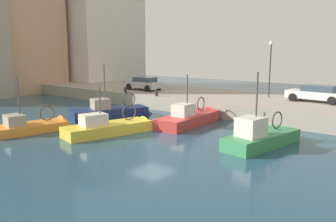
{
  "coord_description": "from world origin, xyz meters",
  "views": [
    {
      "loc": [
        -15.75,
        -14.31,
        5.16
      ],
      "look_at": [
        1.93,
        0.22,
        1.2
      ],
      "focal_mm": 36.99,
      "sensor_mm": 36.0,
      "label": 1
    }
  ],
  "objects_px": {
    "fishing_boat_yellow": "(113,132)",
    "quay_streetlamp": "(270,60)",
    "fishing_boat_red": "(192,122)",
    "mooring_bollard_north": "(126,90)",
    "fishing_boat_orange": "(35,130)",
    "parked_car_white": "(317,93)",
    "fishing_boat_navy": "(114,116)",
    "parked_car_silver": "(144,83)",
    "fishing_boat_green": "(264,143)",
    "mooring_bollard_mid": "(157,93)"
  },
  "relations": [
    {
      "from": "fishing_boat_navy",
      "to": "fishing_boat_orange",
      "type": "bearing_deg",
      "value": 177.04
    },
    {
      "from": "fishing_boat_navy",
      "to": "parked_car_silver",
      "type": "bearing_deg",
      "value": 27.84
    },
    {
      "from": "parked_car_silver",
      "to": "fishing_boat_green",
      "type": "bearing_deg",
      "value": -115.79
    },
    {
      "from": "quay_streetlamp",
      "to": "mooring_bollard_mid",
      "type": "bearing_deg",
      "value": 124.99
    },
    {
      "from": "fishing_boat_yellow",
      "to": "quay_streetlamp",
      "type": "relative_size",
      "value": 1.37
    },
    {
      "from": "parked_car_white",
      "to": "parked_car_silver",
      "type": "height_order",
      "value": "parked_car_white"
    },
    {
      "from": "fishing_boat_orange",
      "to": "fishing_boat_navy",
      "type": "height_order",
      "value": "fishing_boat_navy"
    },
    {
      "from": "fishing_boat_orange",
      "to": "mooring_bollard_mid",
      "type": "height_order",
      "value": "fishing_boat_orange"
    },
    {
      "from": "fishing_boat_red",
      "to": "mooring_bollard_north",
      "type": "height_order",
      "value": "fishing_boat_red"
    },
    {
      "from": "fishing_boat_navy",
      "to": "parked_car_white",
      "type": "bearing_deg",
      "value": -49.69
    },
    {
      "from": "fishing_boat_orange",
      "to": "fishing_boat_red",
      "type": "xyz_separation_m",
      "value": [
        8.41,
        -6.52,
        0.01
      ]
    },
    {
      "from": "fishing_boat_navy",
      "to": "fishing_boat_green",
      "type": "distance_m",
      "value": 12.69
    },
    {
      "from": "parked_car_white",
      "to": "mooring_bollard_north",
      "type": "relative_size",
      "value": 8.14
    },
    {
      "from": "parked_car_white",
      "to": "quay_streetlamp",
      "type": "height_order",
      "value": "quay_streetlamp"
    },
    {
      "from": "fishing_boat_red",
      "to": "fishing_boat_orange",
      "type": "bearing_deg",
      "value": 142.22
    },
    {
      "from": "fishing_boat_green",
      "to": "fishing_boat_orange",
      "type": "bearing_deg",
      "value": 115.73
    },
    {
      "from": "fishing_boat_red",
      "to": "fishing_boat_navy",
      "type": "relative_size",
      "value": 1.0
    },
    {
      "from": "fishing_boat_yellow",
      "to": "quay_streetlamp",
      "type": "xyz_separation_m",
      "value": [
        14.34,
        -4.14,
        4.35
      ]
    },
    {
      "from": "fishing_boat_orange",
      "to": "quay_streetlamp",
      "type": "xyz_separation_m",
      "value": [
        17.23,
        -8.47,
        4.36
      ]
    },
    {
      "from": "fishing_boat_navy",
      "to": "fishing_boat_green",
      "type": "relative_size",
      "value": 1.12
    },
    {
      "from": "parked_car_silver",
      "to": "mooring_bollard_mid",
      "type": "xyz_separation_m",
      "value": [
        -2.84,
        -4.24,
        -0.42
      ]
    },
    {
      "from": "mooring_bollard_mid",
      "to": "mooring_bollard_north",
      "type": "relative_size",
      "value": 1.0
    },
    {
      "from": "fishing_boat_red",
      "to": "parked_car_silver",
      "type": "bearing_deg",
      "value": 59.89
    },
    {
      "from": "fishing_boat_navy",
      "to": "quay_streetlamp",
      "type": "relative_size",
      "value": 1.42
    },
    {
      "from": "fishing_boat_yellow",
      "to": "mooring_bollard_north",
      "type": "height_order",
      "value": "fishing_boat_yellow"
    },
    {
      "from": "fishing_boat_navy",
      "to": "quay_streetlamp",
      "type": "xyz_separation_m",
      "value": [
        10.72,
        -8.13,
        4.35
      ]
    },
    {
      "from": "fishing_boat_navy",
      "to": "fishing_boat_green",
      "type": "height_order",
      "value": "fishing_boat_navy"
    },
    {
      "from": "fishing_boat_orange",
      "to": "quay_streetlamp",
      "type": "height_order",
      "value": "quay_streetlamp"
    },
    {
      "from": "fishing_boat_navy",
      "to": "parked_car_white",
      "type": "height_order",
      "value": "fishing_boat_navy"
    },
    {
      "from": "fishing_boat_green",
      "to": "quay_streetlamp",
      "type": "distance_m",
      "value": 12.62
    },
    {
      "from": "fishing_boat_orange",
      "to": "fishing_boat_green",
      "type": "relative_size",
      "value": 0.92
    },
    {
      "from": "fishing_boat_yellow",
      "to": "quay_streetlamp",
      "type": "bearing_deg",
      "value": -16.08
    },
    {
      "from": "fishing_boat_red",
      "to": "parked_car_white",
      "type": "xyz_separation_m",
      "value": [
        8.48,
        -6.05,
        1.79
      ]
    },
    {
      "from": "fishing_boat_orange",
      "to": "fishing_boat_navy",
      "type": "distance_m",
      "value": 6.52
    },
    {
      "from": "fishing_boat_yellow",
      "to": "parked_car_white",
      "type": "distance_m",
      "value": 16.34
    },
    {
      "from": "fishing_boat_yellow",
      "to": "mooring_bollard_north",
      "type": "relative_size",
      "value": 12.01
    },
    {
      "from": "parked_car_white",
      "to": "quay_streetlamp",
      "type": "bearing_deg",
      "value": 85.26
    },
    {
      "from": "fishing_boat_orange",
      "to": "mooring_bollard_mid",
      "type": "xyz_separation_m",
      "value": [
        11.58,
        -0.4,
        1.38
      ]
    },
    {
      "from": "fishing_boat_green",
      "to": "fishing_boat_navy",
      "type": "bearing_deg",
      "value": 88.92
    },
    {
      "from": "fishing_boat_yellow",
      "to": "fishing_boat_red",
      "type": "bearing_deg",
      "value": -21.6
    },
    {
      "from": "fishing_boat_orange",
      "to": "mooring_bollard_mid",
      "type": "relative_size",
      "value": 10.29
    },
    {
      "from": "fishing_boat_orange",
      "to": "fishing_boat_red",
      "type": "height_order",
      "value": "fishing_boat_orange"
    },
    {
      "from": "parked_car_silver",
      "to": "quay_streetlamp",
      "type": "xyz_separation_m",
      "value": [
        2.81,
        -12.31,
        2.56
      ]
    },
    {
      "from": "fishing_boat_navy",
      "to": "parked_car_silver",
      "type": "xyz_separation_m",
      "value": [
        7.91,
        4.18,
        1.79
      ]
    },
    {
      "from": "fishing_boat_orange",
      "to": "fishing_boat_green",
      "type": "xyz_separation_m",
      "value": [
        6.28,
        -13.02,
        0.06
      ]
    },
    {
      "from": "fishing_boat_navy",
      "to": "mooring_bollard_north",
      "type": "height_order",
      "value": "fishing_boat_navy"
    },
    {
      "from": "parked_car_silver",
      "to": "fishing_boat_red",
      "type": "bearing_deg",
      "value": -120.11
    },
    {
      "from": "fishing_boat_green",
      "to": "mooring_bollard_mid",
      "type": "distance_m",
      "value": 13.76
    },
    {
      "from": "fishing_boat_red",
      "to": "fishing_boat_yellow",
      "type": "relative_size",
      "value": 1.04
    },
    {
      "from": "fishing_boat_orange",
      "to": "mooring_bollard_north",
      "type": "xyz_separation_m",
      "value": [
        11.58,
        3.6,
        1.38
      ]
    }
  ]
}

